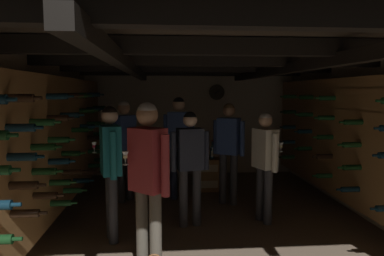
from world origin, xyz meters
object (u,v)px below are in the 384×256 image
wine_crate_stack (208,174)px  person_host_center (190,158)px  person_guest_mid_right (265,157)px  person_guest_far_left (124,141)px  person_guest_mid_left (111,160)px  person_guest_near_left (148,172)px  display_bottle (212,151)px  person_guest_far_right (229,144)px  person_guest_rear_center (179,137)px

wine_crate_stack → person_host_center: (-0.48, -1.77, 0.65)m
person_guest_mid_right → person_guest_far_left: bearing=150.7°
person_guest_mid_left → person_guest_near_left: size_ratio=0.96×
person_guest_near_left → wine_crate_stack: bearing=72.1°
wine_crate_stack → person_guest_near_left: person_guest_near_left is taller
person_guest_far_left → wine_crate_stack: bearing=20.2°
display_bottle → person_guest_near_left: size_ratio=0.20×
person_guest_far_right → person_guest_near_left: bearing=-118.7°
person_host_center → person_guest_rear_center: (-0.10, 1.22, 0.13)m
wine_crate_stack → display_bottle: 0.44m
display_bottle → person_host_center: bearing=-107.4°
person_guest_rear_center → person_guest_far_right: 0.86m
person_host_center → person_guest_far_left: 1.59m
person_guest_mid_left → person_guest_rear_center: size_ratio=0.95×
person_guest_far_left → person_guest_rear_center: size_ratio=0.97×
person_guest_mid_left → person_guest_far_right: bearing=37.6°
person_guest_mid_left → person_guest_rear_center: person_guest_rear_center is taller
wine_crate_stack → person_guest_mid_left: 2.72m
display_bottle → person_guest_mid_right: 1.78m
person_host_center → person_guest_mid_left: bearing=-158.5°
person_host_center → person_guest_near_left: 1.41m
person_guest_far_left → person_guest_mid_right: bearing=-29.3°
person_guest_mid_left → wine_crate_stack: bearing=55.5°
person_guest_rear_center → person_guest_far_right: person_guest_rear_center is taller
wine_crate_stack → display_bottle: bearing=-6.7°
person_guest_far_left → person_guest_near_left: person_guest_near_left is taller
wine_crate_stack → person_guest_far_right: person_guest_far_right is taller
display_bottle → person_guest_mid_left: bearing=-125.8°
person_host_center → person_guest_far_left: bearing=129.5°
person_guest_far_right → person_guest_near_left: size_ratio=0.95×
person_guest_rear_center → person_guest_near_left: (-0.42, -2.53, -0.01)m
person_guest_mid_right → display_bottle: bearing=106.6°
person_host_center → person_guest_mid_left: 1.08m
person_host_center → person_guest_mid_right: 1.06m
person_guest_far_right → display_bottle: bearing=100.2°
person_guest_far_right → person_guest_mid_right: 0.93m
wine_crate_stack → person_guest_far_right: (0.22, -0.85, 0.71)m
wine_crate_stack → person_guest_far_left: (-1.49, -0.55, 0.73)m
wine_crate_stack → person_guest_mid_left: person_guest_mid_left is taller
person_guest_mid_right → person_guest_near_left: person_guest_near_left is taller
person_host_center → person_guest_mid_right: bearing=3.5°
person_guest_far_left → person_guest_far_right: (1.71, -0.30, -0.03)m
wine_crate_stack → person_guest_rear_center: person_guest_rear_center is taller
person_guest_far_left → person_guest_far_right: 1.74m
person_host_center → person_guest_far_left: person_guest_far_left is taller
person_guest_near_left → person_guest_far_left: bearing=101.1°
person_host_center → person_guest_rear_center: size_ratio=0.90×
person_guest_far_left → person_guest_rear_center: bearing=-0.0°
display_bottle → person_guest_rear_center: bearing=-140.2°
wine_crate_stack → person_guest_near_left: bearing=-107.9°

